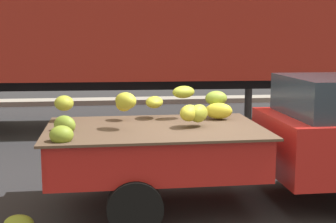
# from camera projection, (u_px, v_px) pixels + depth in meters

# --- Properties ---
(ground) EXTENTS (220.00, 220.00, 0.00)m
(ground) POSITION_uv_depth(u_px,v_px,m) (222.00, 207.00, 6.29)
(ground) COLOR #28282B
(curb_strip) EXTENTS (80.00, 0.80, 0.16)m
(curb_strip) POSITION_uv_depth(u_px,v_px,m) (154.00, 100.00, 15.91)
(curb_strip) COLOR gray
(curb_strip) RESTS_ON ground
(pickup_truck) EXTENTS (4.87, 1.86, 1.70)m
(pickup_truck) POSITION_uv_depth(u_px,v_px,m) (296.00, 138.00, 6.39)
(pickup_truck) COLOR #B21E19
(pickup_truck) RESTS_ON ground
(semi_trailer) EXTENTS (12.07, 2.92, 3.95)m
(semi_trailer) POSITION_uv_depth(u_px,v_px,m) (110.00, 22.00, 11.19)
(semi_trailer) COLOR maroon
(semi_trailer) RESTS_ON ground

